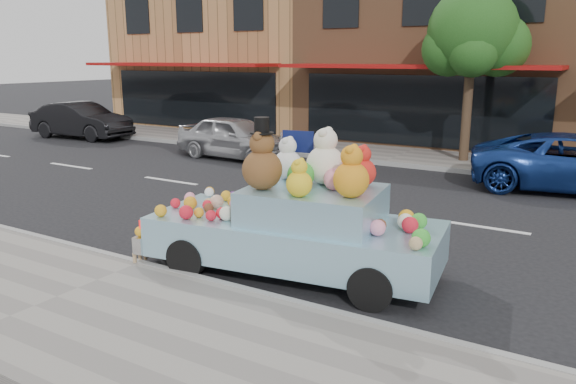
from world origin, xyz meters
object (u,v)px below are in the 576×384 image
Objects in this scene: street_tree at (474,40)px; car_dark at (81,120)px; art_car at (297,222)px; car_silver at (235,137)px.

street_tree reaches higher than car_dark.
street_tree reaches higher than art_car.
car_silver is at bearing -156.07° from street_tree.
art_car reaches higher than car_silver.
car_silver is at bearing 123.71° from art_car.
street_tree reaches higher than car_silver.
car_silver is 8.11m from car_dark.
street_tree is 7.78m from car_silver.
street_tree is 15.13m from car_dark.
car_dark is at bearing 89.61° from car_silver.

